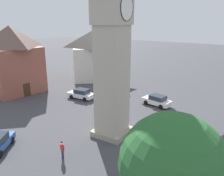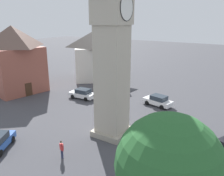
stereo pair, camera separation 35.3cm
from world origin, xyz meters
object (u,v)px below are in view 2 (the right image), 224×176
at_px(car_green_alley, 82,94).
at_px(pedestrian, 62,148).
at_px(tree, 169,166).
at_px(building_shop_left, 96,54).
at_px(car_white_side, 158,101).
at_px(building_terrace_right, 15,59).
at_px(clock_tower, 112,18).

height_order(car_green_alley, pedestrian, pedestrian).
height_order(tree, building_shop_left, building_shop_left).
bearing_deg(tree, pedestrian, 76.28).
relative_size(car_white_side, car_green_alley, 1.04).
distance_m(car_white_side, building_terrace_right, 24.02).
distance_m(car_white_side, tree, 20.99).
height_order(car_white_side, tree, tree).
bearing_deg(car_white_side, clock_tower, 174.37).
bearing_deg(car_white_side, car_green_alley, 106.59).
xyz_separation_m(car_green_alley, pedestrian, (-13.30, -8.56, 0.25)).
distance_m(car_green_alley, building_shop_left, 13.01).
xyz_separation_m(pedestrian, building_shop_left, (24.37, 13.93, 3.98)).
relative_size(tree, building_terrace_right, 0.69).
distance_m(pedestrian, tree, 11.19).
relative_size(car_white_side, pedestrian, 2.60).
distance_m(car_white_side, car_green_alley, 11.47).
distance_m(car_white_side, building_shop_left, 18.61).
xyz_separation_m(car_green_alley, building_terrace_right, (-2.84, 11.73, 4.77)).
bearing_deg(clock_tower, car_green_alley, 54.03).
relative_size(car_white_side, tree, 0.59).
bearing_deg(clock_tower, tree, -134.02).
bearing_deg(car_white_side, building_terrace_right, 105.07).
bearing_deg(building_terrace_right, car_green_alley, -76.38).
xyz_separation_m(clock_tower, pedestrian, (-6.07, 1.40, -10.92)).
height_order(car_green_alley, building_terrace_right, building_terrace_right).
relative_size(car_white_side, building_shop_left, 0.38).
height_order(car_white_side, building_terrace_right, building_terrace_right).
height_order(building_shop_left, building_terrace_right, building_terrace_right).
xyz_separation_m(car_white_side, pedestrian, (-16.58, 2.44, 0.25)).
xyz_separation_m(clock_tower, car_green_alley, (7.23, 9.96, -11.17)).
relative_size(car_green_alley, pedestrian, 2.49).
relative_size(building_shop_left, building_terrace_right, 1.07).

